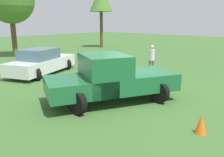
{
  "coord_description": "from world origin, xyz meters",
  "views": [
    {
      "loc": [
        5.95,
        -7.11,
        3.04
      ],
      "look_at": [
        -0.04,
        -0.74,
        0.9
      ],
      "focal_mm": 38.24,
      "sensor_mm": 36.0,
      "label": 1
    }
  ],
  "objects": [
    {
      "name": "sedan_near",
      "position": [
        -6.36,
        0.02,
        0.69
      ],
      "size": [
        3.42,
        4.93,
        1.48
      ],
      "rotation": [
        0.0,
        0.0,
        1.97
      ],
      "color": "black",
      "rests_on": "ground_plane"
    },
    {
      "name": "traffic_cone",
      "position": [
        3.59,
        -1.04,
        0.28
      ],
      "size": [
        0.32,
        0.32,
        0.55
      ],
      "primitive_type": "cone",
      "color": "orange",
      "rests_on": "ground_plane"
    },
    {
      "name": "ground_plane",
      "position": [
        0.0,
        0.0,
        0.0
      ],
      "size": [
        80.0,
        80.0,
        0.0
      ],
      "primitive_type": "plane",
      "color": "#3D662D"
    },
    {
      "name": "person_bystander",
      "position": [
        -1.6,
        4.22,
        0.95
      ],
      "size": [
        0.44,
        0.44,
        1.69
      ],
      "rotation": [
        0.0,
        0.0,
        5.74
      ],
      "color": "#7A6B51",
      "rests_on": "ground_plane"
    },
    {
      "name": "tree_back_right",
      "position": [
        -14.06,
        2.07,
        4.62
      ],
      "size": [
        3.82,
        3.82,
        6.56
      ],
      "color": "brown",
      "rests_on": "ground_plane"
    },
    {
      "name": "pickup_truck",
      "position": [
        -0.09,
        -0.85,
        0.95
      ],
      "size": [
        3.85,
        5.24,
        1.83
      ],
      "rotation": [
        0.0,
        0.0,
        1.13
      ],
      "color": "black",
      "rests_on": "ground_plane"
    }
  ]
}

